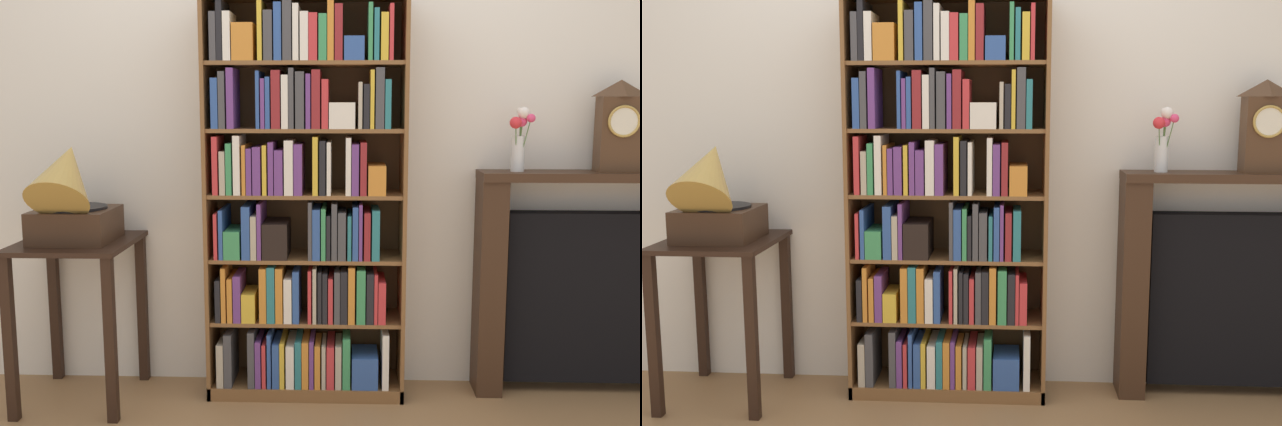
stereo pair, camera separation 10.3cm
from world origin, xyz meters
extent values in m
cube|color=#997047|center=(0.00, 0.00, -0.01)|extent=(8.02, 6.40, 0.02)
cube|color=silver|center=(0.16, 0.35, 1.32)|extent=(5.02, 0.08, 2.64)
cube|color=brown|center=(-0.44, 0.16, 0.92)|extent=(0.02, 0.30, 1.84)
cube|color=brown|center=(0.44, 0.16, 0.92)|extent=(0.02, 0.30, 1.84)
cube|color=brown|center=(0.00, 0.30, 0.92)|extent=(0.91, 0.01, 1.84)
cube|color=brown|center=(0.00, 0.16, 0.03)|extent=(0.91, 0.30, 0.06)
cube|color=#B2A893|center=(-0.39, 0.14, 0.16)|extent=(0.03, 0.25, 0.20)
cube|color=#424247|center=(-0.36, 0.13, 0.19)|extent=(0.04, 0.23, 0.25)
cube|color=#424247|center=(-0.25, 0.13, 0.19)|extent=(0.03, 0.23, 0.26)
cube|color=#663884|center=(-0.22, 0.14, 0.17)|extent=(0.03, 0.24, 0.22)
cube|color=#C63338|center=(-0.19, 0.12, 0.16)|extent=(0.02, 0.20, 0.21)
cube|color=#2D519E|center=(-0.17, 0.14, 0.19)|extent=(0.02, 0.25, 0.25)
cube|color=#2D519E|center=(-0.14, 0.13, 0.16)|extent=(0.03, 0.23, 0.21)
cube|color=gold|center=(-0.11, 0.14, 0.17)|extent=(0.02, 0.25, 0.22)
cube|color=white|center=(-0.07, 0.14, 0.16)|extent=(0.04, 0.25, 0.20)
cube|color=teal|center=(-0.03, 0.15, 0.17)|extent=(0.03, 0.26, 0.22)
cube|color=orange|center=(0.00, 0.13, 0.17)|extent=(0.03, 0.22, 0.22)
cube|color=#663884|center=(0.03, 0.14, 0.17)|extent=(0.02, 0.25, 0.22)
cube|color=orange|center=(0.06, 0.12, 0.16)|extent=(0.03, 0.20, 0.21)
cube|color=#B2A893|center=(0.09, 0.12, 0.16)|extent=(0.02, 0.22, 0.20)
cube|color=#C63338|center=(0.12, 0.14, 0.16)|extent=(0.03, 0.25, 0.20)
cube|color=#B2A893|center=(0.15, 0.12, 0.16)|extent=(0.03, 0.21, 0.20)
cube|color=#388E56|center=(0.19, 0.14, 0.18)|extent=(0.03, 0.25, 0.24)
cube|color=#2D519E|center=(0.27, 0.12, 0.13)|extent=(0.12, 0.21, 0.15)
cube|color=white|center=(0.37, 0.14, 0.19)|extent=(0.03, 0.25, 0.26)
cube|color=brown|center=(0.00, 0.16, 0.36)|extent=(0.87, 0.28, 0.02)
cube|color=black|center=(-0.40, 0.14, 0.47)|extent=(0.02, 0.25, 0.20)
cube|color=orange|center=(-0.37, 0.13, 0.50)|extent=(0.02, 0.22, 0.25)
cube|color=orange|center=(-0.34, 0.13, 0.47)|extent=(0.02, 0.22, 0.20)
cube|color=#663884|center=(-0.31, 0.12, 0.48)|extent=(0.03, 0.20, 0.22)
cube|color=gold|center=(-0.26, 0.11, 0.44)|extent=(0.06, 0.19, 0.13)
cube|color=orange|center=(-0.19, 0.12, 0.50)|extent=(0.03, 0.20, 0.25)
cube|color=teal|center=(-0.15, 0.12, 0.50)|extent=(0.04, 0.20, 0.26)
cube|color=orange|center=(-0.12, 0.12, 0.50)|extent=(0.03, 0.20, 0.25)
cube|color=white|center=(-0.08, 0.12, 0.47)|extent=(0.04, 0.20, 0.21)
cube|color=#2D519E|center=(-0.04, 0.12, 0.49)|extent=(0.03, 0.20, 0.24)
cube|color=#C63338|center=(0.02, 0.12, 0.49)|extent=(0.02, 0.21, 0.24)
cube|color=#B2A893|center=(0.04, 0.14, 0.50)|extent=(0.02, 0.24, 0.25)
cube|color=black|center=(0.07, 0.12, 0.49)|extent=(0.02, 0.20, 0.24)
cube|color=black|center=(0.09, 0.12, 0.49)|extent=(0.02, 0.21, 0.23)
cube|color=#C63338|center=(0.12, 0.14, 0.48)|extent=(0.02, 0.25, 0.21)
cube|color=#424247|center=(0.15, 0.13, 0.49)|extent=(0.03, 0.24, 0.24)
cube|color=black|center=(0.18, 0.12, 0.49)|extent=(0.03, 0.21, 0.24)
cube|color=orange|center=(0.21, 0.14, 0.50)|extent=(0.03, 0.25, 0.26)
cube|color=#388E56|center=(0.25, 0.12, 0.50)|extent=(0.04, 0.21, 0.25)
cube|color=black|center=(0.29, 0.12, 0.49)|extent=(0.03, 0.20, 0.23)
cube|color=#C63338|center=(0.32, 0.13, 0.49)|extent=(0.02, 0.23, 0.23)
cube|color=#C63338|center=(0.35, 0.13, 0.47)|extent=(0.03, 0.22, 0.19)
cube|color=brown|center=(0.00, 0.16, 0.66)|extent=(0.87, 0.28, 0.02)
cube|color=#C63338|center=(-0.40, 0.13, 0.77)|extent=(0.02, 0.23, 0.21)
cube|color=#2D519E|center=(-0.38, 0.15, 0.78)|extent=(0.02, 0.26, 0.22)
cube|color=#388E56|center=(-0.33, 0.13, 0.73)|extent=(0.07, 0.22, 0.13)
cube|color=#2D519E|center=(-0.26, 0.14, 0.79)|extent=(0.04, 0.25, 0.24)
cube|color=#B2A893|center=(-0.23, 0.14, 0.76)|extent=(0.03, 0.25, 0.20)
cube|color=#663884|center=(-0.20, 0.15, 0.79)|extent=(0.02, 0.26, 0.25)
cube|color=black|center=(-0.14, 0.13, 0.75)|extent=(0.11, 0.23, 0.16)
cube|color=#424247|center=(0.02, 0.14, 0.80)|extent=(0.02, 0.24, 0.26)
cube|color=#2D519E|center=(0.05, 0.13, 0.78)|extent=(0.03, 0.23, 0.23)
cube|color=#388E56|center=(0.08, 0.13, 0.78)|extent=(0.02, 0.23, 0.23)
cube|color=black|center=(0.11, 0.13, 0.77)|extent=(0.02, 0.23, 0.20)
cube|color=#424247|center=(0.13, 0.12, 0.79)|extent=(0.02, 0.21, 0.26)
cube|color=#424247|center=(0.17, 0.12, 0.77)|extent=(0.04, 0.20, 0.22)
cube|color=teal|center=(0.20, 0.14, 0.77)|extent=(0.02, 0.26, 0.20)
cube|color=#2D519E|center=(0.23, 0.12, 0.79)|extent=(0.02, 0.21, 0.24)
cube|color=#663884|center=(0.25, 0.14, 0.79)|extent=(0.02, 0.25, 0.25)
cube|color=maroon|center=(0.28, 0.15, 0.77)|extent=(0.03, 0.26, 0.22)
cube|color=teal|center=(0.32, 0.12, 0.78)|extent=(0.03, 0.21, 0.23)
cube|color=brown|center=(0.00, 0.16, 0.95)|extent=(0.87, 0.28, 0.02)
cube|color=#C63338|center=(-0.40, 0.12, 1.09)|extent=(0.02, 0.20, 0.26)
cube|color=#B2A893|center=(-0.36, 0.14, 1.05)|extent=(0.03, 0.24, 0.19)
cube|color=#388E56|center=(-0.34, 0.13, 1.07)|extent=(0.03, 0.22, 0.23)
cube|color=white|center=(-0.30, 0.13, 1.09)|extent=(0.03, 0.22, 0.26)
cube|color=orange|center=(-0.27, 0.14, 1.07)|extent=(0.02, 0.24, 0.22)
cube|color=#663884|center=(-0.25, 0.12, 1.06)|extent=(0.02, 0.21, 0.21)
cube|color=#663884|center=(-0.21, 0.14, 1.06)|extent=(0.04, 0.24, 0.21)
cube|color=gold|center=(-0.18, 0.13, 1.07)|extent=(0.02, 0.23, 0.22)
cube|color=#663884|center=(-0.15, 0.12, 1.07)|extent=(0.02, 0.22, 0.23)
cube|color=#663884|center=(-0.11, 0.14, 1.06)|extent=(0.04, 0.24, 0.20)
cube|color=white|center=(-0.07, 0.12, 1.08)|extent=(0.04, 0.20, 0.24)
cube|color=#663884|center=(-0.03, 0.14, 1.07)|extent=(0.04, 0.24, 0.23)
cube|color=gold|center=(0.05, 0.12, 1.09)|extent=(0.02, 0.21, 0.26)
cube|color=black|center=(0.08, 0.14, 1.08)|extent=(0.03, 0.24, 0.24)
cube|color=white|center=(0.11, 0.14, 1.08)|extent=(0.02, 0.24, 0.23)
cube|color=white|center=(0.19, 0.14, 1.08)|extent=(0.02, 0.24, 0.25)
cube|color=#663884|center=(0.22, 0.14, 1.07)|extent=(0.03, 0.24, 0.23)
cube|color=maroon|center=(0.26, 0.14, 1.07)|extent=(0.03, 0.25, 0.23)
cube|color=orange|center=(0.32, 0.12, 1.02)|extent=(0.08, 0.22, 0.13)
cube|color=brown|center=(0.00, 0.16, 1.24)|extent=(0.87, 0.28, 0.02)
cube|color=#2D519E|center=(-0.39, 0.14, 1.36)|extent=(0.03, 0.24, 0.22)
cube|color=#424247|center=(-0.36, 0.12, 1.38)|extent=(0.03, 0.21, 0.25)
cube|color=#663884|center=(-0.32, 0.12, 1.38)|extent=(0.03, 0.21, 0.26)
cube|color=#2D519E|center=(-0.20, 0.13, 1.38)|extent=(0.02, 0.24, 0.25)
cube|color=#663884|center=(-0.18, 0.14, 1.36)|extent=(0.02, 0.25, 0.22)
cube|color=#2D519E|center=(-0.16, 0.13, 1.36)|extent=(0.02, 0.22, 0.22)
cube|color=maroon|center=(-0.12, 0.14, 1.38)|extent=(0.04, 0.25, 0.25)
cube|color=white|center=(-0.09, 0.14, 1.37)|extent=(0.03, 0.24, 0.23)
cube|color=#424247|center=(-0.06, 0.13, 1.38)|extent=(0.02, 0.23, 0.26)
cube|color=#424247|center=(-0.02, 0.14, 1.37)|extent=(0.04, 0.24, 0.25)
cube|color=#663884|center=(0.02, 0.12, 1.37)|extent=(0.02, 0.20, 0.24)
cube|color=maroon|center=(0.05, 0.14, 1.38)|extent=(0.04, 0.25, 0.25)
cube|color=#C63338|center=(0.09, 0.13, 1.36)|extent=(0.03, 0.23, 0.21)
cube|color=white|center=(0.16, 0.11, 1.31)|extent=(0.11, 0.19, 0.11)
cube|color=#B2A893|center=(0.24, 0.12, 1.35)|extent=(0.02, 0.21, 0.20)
cube|color=black|center=(0.27, 0.13, 1.35)|extent=(0.03, 0.23, 0.19)
cube|color=gold|center=(0.30, 0.13, 1.38)|extent=(0.02, 0.23, 0.25)
cube|color=#424247|center=(0.33, 0.12, 1.38)|extent=(0.04, 0.20, 0.26)
cube|color=teal|center=(0.36, 0.14, 1.36)|extent=(0.03, 0.24, 0.21)
cube|color=brown|center=(0.00, 0.16, 1.54)|extent=(0.87, 0.28, 0.02)
cube|color=#424247|center=(-0.39, 0.14, 1.65)|extent=(0.03, 0.24, 0.21)
cube|color=black|center=(-0.37, 0.13, 1.67)|extent=(0.02, 0.23, 0.26)
cube|color=white|center=(-0.33, 0.12, 1.65)|extent=(0.03, 0.20, 0.21)
cube|color=orange|center=(-0.27, 0.12, 1.62)|extent=(0.09, 0.22, 0.16)
cube|color=gold|center=(-0.19, 0.13, 1.67)|extent=(0.02, 0.22, 0.25)
cube|color=#424247|center=(-0.16, 0.13, 1.65)|extent=(0.04, 0.22, 0.21)
cube|color=#2D519E|center=(-0.11, 0.14, 1.67)|extent=(0.03, 0.25, 0.24)
cube|color=#424247|center=(-0.07, 0.12, 1.67)|extent=(0.04, 0.22, 0.25)
cube|color=white|center=(-0.04, 0.13, 1.66)|extent=(0.03, 0.23, 0.24)
cube|color=white|center=(0.00, 0.14, 1.65)|extent=(0.04, 0.24, 0.21)
cube|color=#C63338|center=(0.04, 0.13, 1.64)|extent=(0.04, 0.23, 0.20)
cube|color=#388E56|center=(0.08, 0.13, 1.64)|extent=(0.03, 0.22, 0.20)
cube|color=orange|center=(0.11, 0.14, 1.67)|extent=(0.03, 0.25, 0.26)
cube|color=maroon|center=(0.15, 0.14, 1.66)|extent=(0.03, 0.25, 0.24)
cube|color=#2D519E|center=(0.22, 0.11, 1.60)|extent=(0.09, 0.19, 0.10)
cube|color=#388E56|center=(0.28, 0.14, 1.67)|extent=(0.02, 0.24, 0.24)
cube|color=teal|center=(0.31, 0.14, 1.65)|extent=(0.02, 0.24, 0.22)
cube|color=gold|center=(0.35, 0.14, 1.64)|extent=(0.03, 0.25, 0.20)
cube|color=#C63338|center=(0.37, 0.13, 1.66)|extent=(0.02, 0.23, 0.24)
cube|color=black|center=(-1.03, 0.03, 0.74)|extent=(0.50, 0.55, 0.02)
cube|color=black|center=(-1.25, -0.22, 0.36)|extent=(0.04, 0.04, 0.73)
cube|color=black|center=(-0.82, -0.22, 0.36)|extent=(0.04, 0.04, 0.73)
cube|color=black|center=(-1.25, 0.28, 0.36)|extent=(0.04, 0.04, 0.73)
cube|color=black|center=(-0.82, 0.28, 0.36)|extent=(0.04, 0.04, 0.73)
cube|color=#382316|center=(-1.03, 0.03, 0.82)|extent=(0.34, 0.33, 0.15)
cylinder|color=black|center=(-1.03, 0.03, 0.90)|extent=(0.28, 0.28, 0.01)
cylinder|color=#B79347|center=(-1.03, -0.02, 0.92)|extent=(0.03, 0.03, 0.06)
cone|color=#B79347|center=(-1.03, -0.07, 1.06)|extent=(0.28, 0.40, 0.40)
cube|color=#382316|center=(1.35, 0.20, 1.03)|extent=(1.11, 0.22, 0.04)
cube|color=#382316|center=(0.86, 0.20, 0.51)|extent=(0.12, 0.20, 1.01)
cube|color=black|center=(1.35, 0.23, 0.46)|extent=(0.83, 0.11, 0.81)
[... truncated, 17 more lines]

